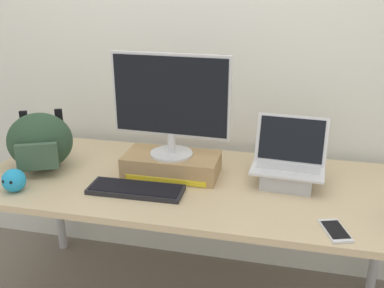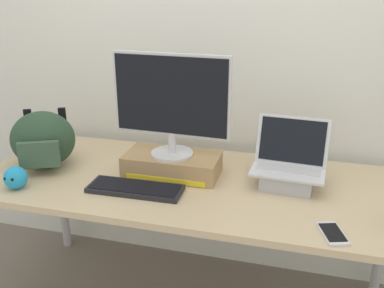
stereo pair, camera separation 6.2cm
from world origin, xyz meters
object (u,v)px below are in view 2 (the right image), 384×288
Objects in this scene: external_keyboard at (135,189)px; cell_phone at (332,233)px; messenger_backpack at (43,140)px; open_laptop at (288,172)px; plush_toy at (16,178)px; toner_box_yellow at (172,164)px; desktop_monitor at (171,102)px.

external_keyboard is 0.83m from cell_phone.
messenger_backpack is (-0.53, 0.14, 0.13)m from external_keyboard.
messenger_backpack is 1.38m from cell_phone.
open_laptop is 1.20m from plush_toy.
toner_box_yellow is 4.35× the size of plush_toy.
desktop_monitor is 0.67m from messenger_backpack.
messenger_backpack is at bearing -173.35° from toner_box_yellow.
open_laptop reaches higher than cell_phone.
external_keyboard is at bearing -113.60° from desktop_monitor.
toner_box_yellow is 1.06× the size of external_keyboard.
toner_box_yellow is at bearing 89.10° from desktop_monitor.
toner_box_yellow is 0.81× the size of desktop_monitor.
external_keyboard is 2.50× the size of cell_phone.
desktop_monitor is 1.65× the size of open_laptop.
plush_toy is at bearing -152.52° from toner_box_yellow.
plush_toy is at bearing 160.77° from cell_phone.
desktop_monitor is 0.76m from plush_toy.
cell_phone is 1.34m from plush_toy.
desktop_monitor is 0.87m from cell_phone.
desktop_monitor is at bearing 62.93° from external_keyboard.
external_keyboard is (-0.10, -0.21, -0.04)m from toner_box_yellow.
open_laptop reaches higher than external_keyboard.
messenger_backpack is at bearing 150.38° from cell_phone.
desktop_monitor reaches higher than external_keyboard.
open_laptop is at bearing 16.56° from plush_toy.
open_laptop is 1.98× the size of cell_phone.
external_keyboard is at bearing -115.95° from toner_box_yellow.
open_laptop is 0.42m from cell_phone.
messenger_backpack reaches higher than toner_box_yellow.
toner_box_yellow reaches higher than external_keyboard.
messenger_backpack is 3.65× the size of plush_toy.
plush_toy reaches higher than toner_box_yellow.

